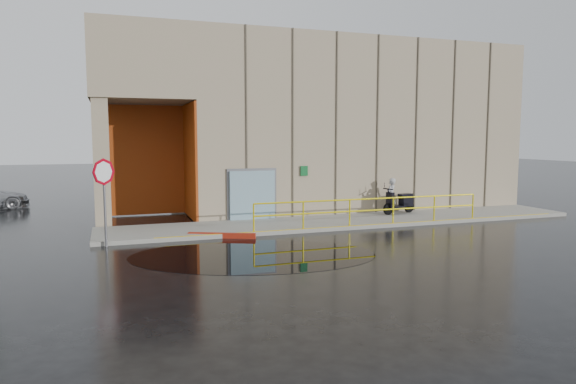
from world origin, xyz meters
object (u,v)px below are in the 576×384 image
object	(u,v)px
scooter	(399,196)
stop_sign	(104,183)
red_curb	(222,235)
person	(391,196)

from	to	relation	value
scooter	stop_sign	xyz separation A→B (m)	(-12.28, -2.45, 1.11)
scooter	red_curb	distance (m)	8.79
stop_sign	red_curb	xyz separation A→B (m)	(3.82, 0.25, -1.97)
person	stop_sign	size ratio (longest dim) A/B	0.55
stop_sign	scooter	bearing A→B (deg)	-7.53
red_curb	scooter	bearing A→B (deg)	14.52
scooter	stop_sign	world-z (taller)	stop_sign
stop_sign	red_curb	bearing A→B (deg)	-14.98
scooter	red_curb	size ratio (longest dim) A/B	0.77
person	scooter	size ratio (longest dim) A/B	0.86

